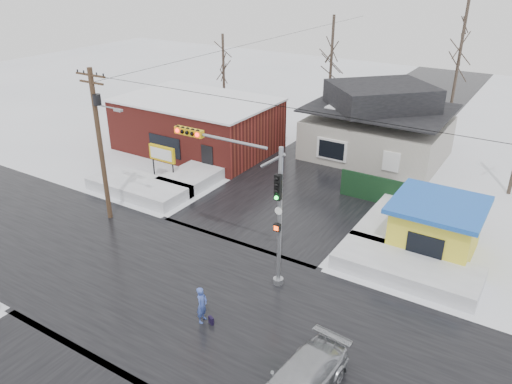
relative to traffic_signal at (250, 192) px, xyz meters
The scene contains 20 objects.
ground 5.94m from the traffic_signal, 129.36° to the right, with size 120.00×120.00×0.00m, color white.
road_ns 5.94m from the traffic_signal, 129.36° to the right, with size 10.00×120.00×0.02m, color black.
road_ew 5.94m from the traffic_signal, 129.36° to the right, with size 120.00×10.00×0.02m, color black.
snowbank_nw 12.81m from the traffic_signal, 160.57° to the left, with size 7.00×3.00×0.80m, color white.
snowbank_ne 8.75m from the traffic_signal, 31.56° to the left, with size 7.00×3.00×0.80m, color white.
snowbank_nside_w 13.70m from the traffic_signal, 136.24° to the left, with size 3.00×8.00×0.80m, color white.
snowbank_nside_e 10.94m from the traffic_signal, 63.18° to the left, with size 3.00×8.00×0.80m, color white.
traffic_signal is the anchor object (origin of this frame).
utility_pole 10.39m from the traffic_signal, behind, with size 3.15×0.44×9.00m.
brick_building 18.87m from the traffic_signal, 135.87° to the left, with size 12.20×8.20×4.12m.
marquee_sign 13.42m from the traffic_signal, 150.28° to the left, with size 2.20×0.21×2.55m.
house 19.13m from the traffic_signal, 91.29° to the left, with size 10.40×8.40×5.76m.
kiosk 10.43m from the traffic_signal, 44.84° to the left, with size 4.60×4.60×2.88m.
fence 12.31m from the traffic_signal, 69.77° to the left, with size 8.00×0.12×1.80m, color black.
tree_far_left 24.16m from the traffic_signal, 105.60° to the left, with size 3.00×3.00×10.00m.
tree_far_mid 25.78m from the traffic_signal, 81.89° to the left, with size 3.00×3.00×12.00m.
tree_far_west 26.75m from the traffic_signal, 128.00° to the left, with size 3.00×3.00×8.00m.
pedestrian 5.50m from the traffic_signal, 87.75° to the right, with size 0.62×0.41×1.71m, color #3C53AA.
car 8.72m from the traffic_signal, 44.34° to the right, with size 1.89×4.65×1.35m, color #AEB1B6.
shopping_bag 5.98m from the traffic_signal, 81.71° to the right, with size 0.28×0.12×0.35m, color black.
Camera 1 is at (13.65, -14.45, 14.26)m, focal length 35.00 mm.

